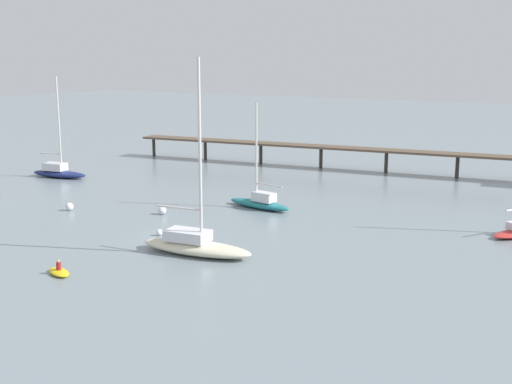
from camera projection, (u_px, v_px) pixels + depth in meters
name	position (u px, v px, depth m)	size (l,w,h in m)	color
ground_plane	(174.00, 235.00, 58.80)	(400.00, 400.00, 0.00)	gray
pier	(473.00, 147.00, 85.60)	(68.94, 11.65, 7.47)	brown
sailboat_teal	(260.00, 201.00, 69.35)	(8.10, 3.10, 11.15)	#1E727A
sailboat_cream	(195.00, 244.00, 53.07)	(10.13, 4.06, 15.78)	beige
sailboat_navy	(58.00, 171.00, 87.47)	(8.67, 3.70, 13.38)	navy
dinghy_yellow	(59.00, 272.00, 48.17)	(2.83, 2.04, 1.14)	yellow
mooring_buoy_near	(159.00, 232.00, 58.67)	(0.60, 0.60, 0.60)	silver
mooring_buoy_far	(162.00, 210.00, 66.65)	(0.87, 0.87, 0.87)	silver
mooring_buoy_mid	(69.00, 207.00, 68.36)	(0.85, 0.85, 0.85)	silver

